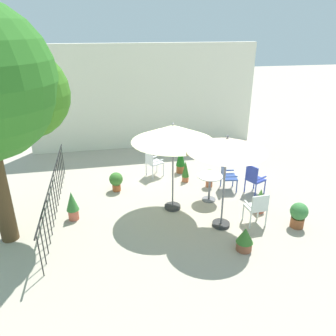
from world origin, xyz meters
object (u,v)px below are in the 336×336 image
patio_umbrella_1 (227,146)px  potted_plant_0 (116,180)px  potted_plant_2 (72,205)px  potted_plant_5 (181,159)px  patio_chair_0 (254,178)px  patio_chair_2 (227,175)px  potted_plant_3 (260,200)px  patio_chair_3 (257,207)px  potted_plant_1 (185,171)px  patio_umbrella_0 (173,134)px  potted_plant_6 (245,239)px  patio_chair_1 (153,162)px  potted_plant_7 (209,177)px  potted_plant_4 (299,214)px  cafe_table_0 (210,183)px

patio_umbrella_1 → potted_plant_0: bearing=135.2°
potted_plant_2 → potted_plant_5: 4.11m
patio_chair_0 → patio_chair_2: 0.80m
potted_plant_3 → potted_plant_5: (-1.48, 2.92, 0.13)m
patio_chair_3 → potted_plant_2: 4.66m
potted_plant_1 → patio_umbrella_0: bearing=-116.0°
patio_umbrella_0 → potted_plant_6: patio_umbrella_0 is taller
patio_chair_0 → potted_plant_3: (-0.27, -0.99, -0.17)m
patio_chair_1 → potted_plant_2: (-2.43, -2.18, -0.10)m
patio_chair_0 → potted_plant_7: (-1.12, 0.72, -0.20)m
patio_chair_0 → potted_plant_7: size_ratio=1.65×
potted_plant_5 → potted_plant_6: (0.41, -4.38, -0.19)m
potted_plant_1 → patio_chair_2: bearing=-36.8°
patio_chair_3 → potted_plant_6: patio_chair_3 is taller
patio_chair_3 → potted_plant_7: patio_chair_3 is taller
potted_plant_4 → potted_plant_6: size_ratio=1.16×
potted_plant_2 → patio_chair_1: bearing=41.9°
cafe_table_0 → potted_plant_7: bearing=71.6°
patio_chair_1 → potted_plant_2: 3.27m
patio_chair_3 → potted_plant_5: 3.66m
potted_plant_7 → patio_chair_3: bearing=-78.0°
potted_plant_0 → potted_plant_3: size_ratio=0.86×
patio_chair_0 → potted_plant_6: patio_chair_0 is taller
patio_chair_2 → patio_chair_3: patio_chair_3 is taller
patio_umbrella_1 → patio_chair_0: size_ratio=2.58×
patio_chair_0 → potted_plant_6: 2.80m
potted_plant_5 → potted_plant_6: potted_plant_5 is taller
cafe_table_0 → patio_umbrella_1: bearing=-94.8°
potted_plant_3 → patio_chair_1: bearing=131.3°
patio_chair_3 → potted_plant_7: 2.33m
cafe_table_0 → patio_chair_1: bearing=124.8°
potted_plant_1 → potted_plant_2: (-3.39, -1.59, 0.06)m
patio_chair_1 → patio_chair_2: size_ratio=1.04×
patio_chair_0 → potted_plant_7: 1.35m
patio_umbrella_1 → potted_plant_3: (1.24, 0.44, -1.78)m
potted_plant_0 → potted_plant_4: (4.31, -2.87, 0.02)m
patio_umbrella_0 → patio_chair_0: bearing=7.6°
patio_umbrella_1 → potted_plant_4: size_ratio=3.62×
cafe_table_0 → patio_chair_0: bearing=4.1°
patio_chair_0 → potted_plant_6: bearing=-118.6°
potted_plant_3 → potted_plant_6: (-1.07, -1.46, -0.07)m
patio_chair_2 → potted_plant_7: 0.56m
patio_umbrella_1 → potted_plant_5: (-0.24, 3.36, -1.65)m
potted_plant_2 → potted_plant_5: (3.40, 2.31, 0.06)m
patio_chair_3 → potted_plant_1: (-1.12, 2.77, -0.16)m
patio_chair_2 → cafe_table_0: bearing=-144.2°
patio_chair_2 → patio_chair_3: size_ratio=0.98×
patio_chair_2 → potted_plant_4: bearing=-65.7°
potted_plant_3 → potted_plant_7: bearing=116.7°
cafe_table_0 → potted_plant_5: (-0.35, 2.03, -0.05)m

